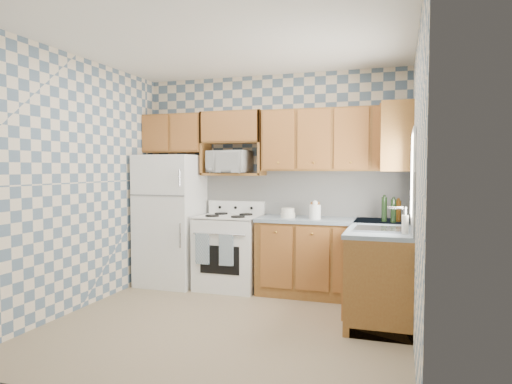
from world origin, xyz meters
TOP-DOWN VIEW (x-y plane):
  - floor at (0.00, 0.00)m, footprint 3.40×3.40m
  - back_wall at (0.00, 1.60)m, footprint 3.40×0.02m
  - right_wall at (1.70, 0.00)m, footprint 0.02×3.20m
  - backsplash_back at (0.40, 1.59)m, footprint 2.60×0.02m
  - backsplash_right at (1.69, 0.80)m, footprint 0.02×1.60m
  - refrigerator at (-1.27, 1.25)m, footprint 0.75×0.70m
  - stove_body at (-0.47, 1.28)m, footprint 0.76×0.65m
  - cooktop at (-0.47, 1.28)m, footprint 0.76×0.65m
  - backguard at (-0.47, 1.55)m, footprint 0.76×0.08m
  - dish_towel_left at (-0.68, 0.93)m, footprint 0.17×0.02m
  - dish_towel_right at (-0.38, 0.93)m, footprint 0.17×0.02m
  - base_cabinets_back at (0.82, 1.30)m, footprint 1.75×0.60m
  - base_cabinets_right at (1.40, 0.80)m, footprint 0.60×1.60m
  - countertop_back at (0.82, 1.30)m, footprint 1.77×0.63m
  - countertop_right at (1.40, 0.80)m, footprint 0.63×1.60m
  - upper_cabinets_back at (0.82, 1.44)m, footprint 1.75×0.33m
  - upper_cabinets_fridge at (-1.29, 1.44)m, footprint 0.82×0.33m
  - upper_cabinets_right at (1.53, 1.25)m, footprint 0.33×0.70m
  - microwave_shelf at (-0.47, 1.44)m, footprint 0.80×0.33m
  - microwave at (-0.52, 1.42)m, footprint 0.55×0.41m
  - sink at (1.40, 0.45)m, footprint 0.48×0.40m
  - window at (1.69, 0.45)m, footprint 0.02×0.66m
  - bottle_0 at (1.41, 1.19)m, footprint 0.06×0.06m
  - bottle_1 at (1.51, 1.13)m, footprint 0.06×0.06m
  - bottle_2 at (1.56, 1.23)m, footprint 0.06×0.06m
  - knife_block at (0.61, 1.30)m, footprint 0.10×0.10m
  - electric_kettle at (0.63, 1.20)m, footprint 0.13×0.13m
  - food_containers at (0.30, 1.24)m, footprint 0.18×0.18m
  - soap_bottle at (1.62, 0.26)m, footprint 0.06×0.06m

SIDE VIEW (x-z plane):
  - floor at x=0.00m, z-range 0.00..0.00m
  - base_cabinets_back at x=0.82m, z-range 0.00..0.88m
  - base_cabinets_right at x=1.40m, z-range 0.00..0.88m
  - stove_body at x=-0.47m, z-range 0.00..0.90m
  - dish_towel_left at x=-0.68m, z-range 0.36..0.73m
  - dish_towel_right at x=-0.38m, z-range 0.36..0.73m
  - refrigerator at x=-1.27m, z-range 0.00..1.68m
  - countertop_back at x=0.82m, z-range 0.88..0.92m
  - countertop_right at x=1.40m, z-range 0.88..0.92m
  - cooktop at x=-0.47m, z-range 0.89..0.92m
  - sink at x=1.40m, z-range 0.91..0.94m
  - food_containers at x=0.30m, z-range 0.92..1.04m
  - backguard at x=-0.47m, z-range 0.92..1.08m
  - electric_kettle at x=0.63m, z-range 0.92..1.09m
  - soap_bottle at x=1.62m, z-range 0.92..1.09m
  - knife_block at x=0.61m, z-range 0.92..1.11m
  - bottle_2 at x=1.56m, z-range 0.92..1.16m
  - bottle_1 at x=1.51m, z-range 0.92..1.17m
  - bottle_0 at x=1.41m, z-range 0.92..1.19m
  - backsplash_back at x=0.40m, z-range 0.92..1.48m
  - backsplash_right at x=1.69m, z-range 0.92..1.48m
  - back_wall at x=0.00m, z-range 0.00..2.70m
  - right_wall at x=1.70m, z-range 0.00..2.70m
  - microwave_shelf at x=-0.47m, z-range 1.42..1.45m
  - window at x=1.69m, z-range 1.02..1.88m
  - microwave at x=-0.52m, z-range 1.45..1.74m
  - upper_cabinets_back at x=0.82m, z-range 1.48..2.22m
  - upper_cabinets_right at x=1.53m, z-range 1.48..2.22m
  - upper_cabinets_fridge at x=-1.29m, z-range 1.72..2.22m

